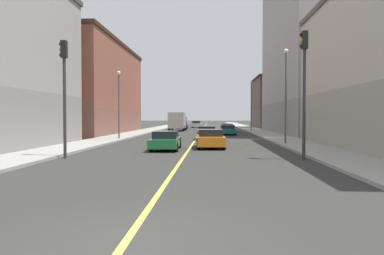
# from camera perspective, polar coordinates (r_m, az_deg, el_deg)

# --- Properties ---
(ground_plane) EXTENTS (400.00, 400.00, 0.00)m
(ground_plane) POSITION_cam_1_polar(r_m,az_deg,el_deg) (6.87, -10.14, -16.94)
(ground_plane) COLOR #30312E
(ground_plane) RESTS_ON ground
(sidewalk_left) EXTENTS (3.24, 168.00, 0.15)m
(sidewalk_left) POSITION_cam_1_polar(r_m,az_deg,el_deg) (55.79, 9.88, -0.53)
(sidewalk_left) COLOR #9E9B93
(sidewalk_left) RESTS_ON ground
(sidewalk_right) EXTENTS (3.24, 168.00, 0.15)m
(sidewalk_right) POSITION_cam_1_polar(r_m,az_deg,el_deg) (56.23, -6.98, -0.50)
(sidewalk_right) COLOR #9E9B93
(sidewalk_right) RESTS_ON ground
(lane_center_stripe) EXTENTS (0.16, 154.00, 0.01)m
(lane_center_stripe) POSITION_cam_1_polar(r_m,az_deg,el_deg) (55.41, 1.42, -0.59)
(lane_center_stripe) COLOR #E5D14C
(lane_center_stripe) RESTS_ON ground
(building_left_mid) EXTENTS (11.20, 25.61, 24.01)m
(building_left_mid) POSITION_cam_1_polar(r_m,az_deg,el_deg) (51.79, 18.82, 12.51)
(building_left_mid) COLOR gray
(building_left_mid) RESTS_ON ground
(building_left_far) EXTENTS (11.20, 14.36, 9.54)m
(building_left_far) POSITION_cam_1_polar(r_m,az_deg,el_deg) (72.83, 13.91, 3.65)
(building_left_far) COLOR brown
(building_left_far) RESTS_ON ground
(building_right_midblock) EXTENTS (11.20, 24.36, 11.60)m
(building_right_midblock) POSITION_cam_1_polar(r_m,az_deg,el_deg) (50.53, -16.52, 5.70)
(building_right_midblock) COLOR brown
(building_right_midblock) RESTS_ON ground
(traffic_light_left_near) EXTENTS (0.40, 0.32, 6.51)m
(traffic_light_left_near) POSITION_cam_1_polar(r_m,az_deg,el_deg) (19.81, 16.78, 7.35)
(traffic_light_left_near) COLOR #2D2D2D
(traffic_light_left_near) RESTS_ON ground
(traffic_light_right_near) EXTENTS (0.40, 0.32, 6.16)m
(traffic_light_right_near) POSITION_cam_1_polar(r_m,az_deg,el_deg) (20.71, -19.00, 6.52)
(traffic_light_right_near) COLOR #2D2D2D
(traffic_light_right_near) RESTS_ON ground
(street_lamp_left_near) EXTENTS (0.36, 0.36, 7.24)m
(street_lamp_left_near) POSITION_cam_1_polar(r_m,az_deg,el_deg) (29.57, 14.16, 6.15)
(street_lamp_left_near) COLOR #4C4C51
(street_lamp_left_near) RESTS_ON ground
(street_lamp_right_near) EXTENTS (0.36, 0.36, 6.33)m
(street_lamp_right_near) POSITION_cam_1_polar(r_m,az_deg,el_deg) (35.72, -11.15, 4.61)
(street_lamp_right_near) COLOR #4C4C51
(street_lamp_right_near) RESTS_ON ground
(street_lamp_left_far) EXTENTS (0.36, 0.36, 7.10)m
(street_lamp_left_far) POSITION_cam_1_polar(r_m,az_deg,el_deg) (53.98, 9.05, 4.05)
(street_lamp_left_far) COLOR #4C4C51
(street_lamp_left_far) RESTS_ON ground
(car_green) EXTENTS (1.88, 4.60, 1.25)m
(car_green) POSITION_cam_1_polar(r_m,az_deg,el_deg) (24.71, -4.04, -1.99)
(car_green) COLOR #1E6B38
(car_green) RESTS_ON ground
(car_white) EXTENTS (1.94, 4.64, 1.23)m
(car_white) POSITION_cam_1_polar(r_m,az_deg,el_deg) (51.41, 5.40, -0.11)
(car_white) COLOR white
(car_white) RESTS_ON ground
(car_maroon) EXTENTS (1.93, 4.58, 1.29)m
(car_maroon) POSITION_cam_1_polar(r_m,az_deg,el_deg) (35.57, 2.26, -0.84)
(car_maroon) COLOR maroon
(car_maroon) RESTS_ON ground
(car_red) EXTENTS (1.81, 4.28, 1.22)m
(car_red) POSITION_cam_1_polar(r_m,az_deg,el_deg) (67.60, -1.42, 0.32)
(car_red) COLOR red
(car_red) RESTS_ON ground
(car_orange) EXTENTS (2.04, 4.29, 1.31)m
(car_orange) POSITION_cam_1_polar(r_m,az_deg,el_deg) (26.03, 2.85, -1.76)
(car_orange) COLOR orange
(car_orange) RESTS_ON ground
(car_teal) EXTENTS (1.98, 4.26, 1.20)m
(car_teal) POSITION_cam_1_polar(r_m,az_deg,el_deg) (45.28, 5.44, -0.35)
(car_teal) COLOR #196670
(car_teal) RESTS_ON ground
(car_silver) EXTENTS (1.90, 4.38, 1.38)m
(car_silver) POSITION_cam_1_polar(r_m,az_deg,el_deg) (74.21, 0.70, 0.49)
(car_silver) COLOR silver
(car_silver) RESTS_ON ground
(box_truck) EXTENTS (2.43, 6.98, 2.82)m
(box_truck) POSITION_cam_1_polar(r_m,az_deg,el_deg) (57.68, -2.23, 1.00)
(box_truck) COLOR navy
(box_truck) RESTS_ON ground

